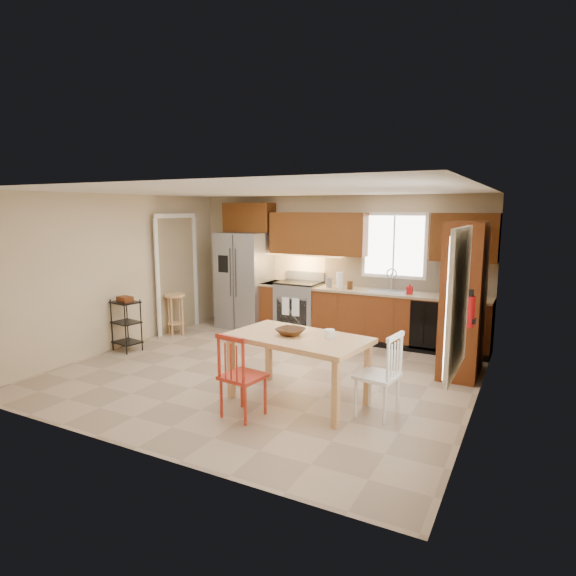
# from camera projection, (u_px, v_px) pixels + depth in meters

# --- Properties ---
(floor) EXTENTS (5.50, 5.50, 0.00)m
(floor) POSITION_uv_depth(u_px,v_px,m) (265.00, 372.00, 6.76)
(floor) COLOR tan
(floor) RESTS_ON ground
(ceiling) EXTENTS (5.50, 5.00, 0.02)m
(ceiling) POSITION_uv_depth(u_px,v_px,m) (264.00, 191.00, 6.35)
(ceiling) COLOR silver
(ceiling) RESTS_ON ground
(wall_back) EXTENTS (5.50, 0.02, 2.50)m
(wall_back) POSITION_uv_depth(u_px,v_px,m) (334.00, 265.00, 8.74)
(wall_back) COLOR #CCB793
(wall_back) RESTS_ON ground
(wall_front) EXTENTS (5.50, 0.02, 2.50)m
(wall_front) POSITION_uv_depth(u_px,v_px,m) (126.00, 322.00, 4.37)
(wall_front) COLOR #CCB793
(wall_front) RESTS_ON ground
(wall_left) EXTENTS (0.02, 5.00, 2.50)m
(wall_left) POSITION_uv_depth(u_px,v_px,m) (119.00, 272.00, 7.81)
(wall_left) COLOR #CCB793
(wall_left) RESTS_ON ground
(wall_right) EXTENTS (0.02, 5.00, 2.50)m
(wall_right) POSITION_uv_depth(u_px,v_px,m) (480.00, 302.00, 5.30)
(wall_right) COLOR #CCB793
(wall_right) RESTS_ON ground
(refrigerator) EXTENTS (0.92, 0.75, 1.82)m
(refrigerator) POSITION_uv_depth(u_px,v_px,m) (244.00, 280.00, 9.24)
(refrigerator) COLOR gray
(refrigerator) RESTS_ON floor
(range_stove) EXTENTS (0.76, 0.63, 0.92)m
(range_stove) POSITION_uv_depth(u_px,v_px,m) (299.00, 308.00, 8.84)
(range_stove) COLOR gray
(range_stove) RESTS_ON floor
(base_cabinet_narrow) EXTENTS (0.30, 0.60, 0.90)m
(base_cabinet_narrow) POSITION_uv_depth(u_px,v_px,m) (274.00, 306.00, 9.11)
(base_cabinet_narrow) COLOR #632E12
(base_cabinet_narrow) RESTS_ON floor
(base_cabinet_run) EXTENTS (2.92, 0.60, 0.90)m
(base_cabinet_run) POSITION_uv_depth(u_px,v_px,m) (398.00, 319.00, 8.02)
(base_cabinet_run) COLOR #632E12
(base_cabinet_run) RESTS_ON floor
(dishwasher) EXTENTS (0.60, 0.02, 0.78)m
(dishwasher) POSITION_uv_depth(u_px,v_px,m) (429.00, 326.00, 7.51)
(dishwasher) COLOR black
(dishwasher) RESTS_ON floor
(backsplash) EXTENTS (2.92, 0.03, 0.55)m
(backsplash) POSITION_uv_depth(u_px,v_px,m) (404.00, 274.00, 8.15)
(backsplash) COLOR beige
(backsplash) RESTS_ON wall_back
(upper_over_fridge) EXTENTS (1.00, 0.35, 0.55)m
(upper_over_fridge) POSITION_uv_depth(u_px,v_px,m) (249.00, 217.00, 9.22)
(upper_over_fridge) COLOR #613610
(upper_over_fridge) RESTS_ON wall_back
(upper_left_block) EXTENTS (1.80, 0.35, 0.75)m
(upper_left_block) POSITION_uv_depth(u_px,v_px,m) (318.00, 234.00, 8.61)
(upper_left_block) COLOR #613610
(upper_left_block) RESTS_ON wall_back
(upper_right_block) EXTENTS (1.00, 0.35, 0.75)m
(upper_right_block) POSITION_uv_depth(u_px,v_px,m) (465.00, 237.00, 7.47)
(upper_right_block) COLOR #613610
(upper_right_block) RESTS_ON wall_back
(window_back) EXTENTS (1.12, 0.04, 1.12)m
(window_back) POSITION_uv_depth(u_px,v_px,m) (394.00, 245.00, 8.16)
(window_back) COLOR white
(window_back) RESTS_ON wall_back
(sink) EXTENTS (0.62, 0.46, 0.16)m
(sink) POSITION_uv_depth(u_px,v_px,m) (388.00, 294.00, 8.04)
(sink) COLOR gray
(sink) RESTS_ON base_cabinet_run
(undercab_glow) EXTENTS (1.60, 0.30, 0.01)m
(undercab_glow) POSITION_uv_depth(u_px,v_px,m) (302.00, 255.00, 8.79)
(undercab_glow) COLOR #FFBF66
(undercab_glow) RESTS_ON wall_back
(soap_bottle) EXTENTS (0.09, 0.09, 0.19)m
(soap_bottle) POSITION_uv_depth(u_px,v_px,m) (410.00, 288.00, 7.76)
(soap_bottle) COLOR #B20C10
(soap_bottle) RESTS_ON base_cabinet_run
(paper_towel) EXTENTS (0.12, 0.12, 0.28)m
(paper_towel) POSITION_uv_depth(u_px,v_px,m) (340.00, 280.00, 8.35)
(paper_towel) COLOR white
(paper_towel) RESTS_ON base_cabinet_run
(canister_steel) EXTENTS (0.11, 0.11, 0.18)m
(canister_steel) POSITION_uv_depth(u_px,v_px,m) (329.00, 282.00, 8.45)
(canister_steel) COLOR gray
(canister_steel) RESTS_ON base_cabinet_run
(canister_wood) EXTENTS (0.10, 0.10, 0.14)m
(canister_wood) POSITION_uv_depth(u_px,v_px,m) (350.00, 285.00, 8.25)
(canister_wood) COLOR #472812
(canister_wood) RESTS_ON base_cabinet_run
(pantry) EXTENTS (0.50, 0.95, 2.10)m
(pantry) POSITION_uv_depth(u_px,v_px,m) (464.00, 299.00, 6.53)
(pantry) COLOR #632E12
(pantry) RESTS_ON floor
(fire_extinguisher) EXTENTS (0.12, 0.12, 0.36)m
(fire_extinguisher) POSITION_uv_depth(u_px,v_px,m) (469.00, 312.00, 5.51)
(fire_extinguisher) COLOR #B20C10
(fire_extinguisher) RESTS_ON wall_right
(window_right) EXTENTS (0.04, 1.02, 1.32)m
(window_right) POSITION_uv_depth(u_px,v_px,m) (459.00, 301.00, 4.29)
(window_right) COLOR white
(window_right) RESTS_ON wall_right
(doorway) EXTENTS (0.04, 0.95, 2.10)m
(doorway) POSITION_uv_depth(u_px,v_px,m) (176.00, 275.00, 8.94)
(doorway) COLOR #8C7A59
(doorway) RESTS_ON wall_left
(dining_table) EXTENTS (1.72, 1.11, 0.78)m
(dining_table) POSITION_uv_depth(u_px,v_px,m) (298.00, 369.00, 5.68)
(dining_table) COLOR #DEAB6F
(dining_table) RESTS_ON floor
(chair_red) EXTENTS (0.50, 0.50, 0.95)m
(chair_red) POSITION_uv_depth(u_px,v_px,m) (243.00, 375.00, 5.26)
(chair_red) COLOR #AB2C1A
(chair_red) RESTS_ON floor
(chair_white) EXTENTS (0.50, 0.50, 0.95)m
(chair_white) POSITION_uv_depth(u_px,v_px,m) (378.00, 374.00, 5.28)
(chair_white) COLOR white
(chair_white) RESTS_ON floor
(table_bowl) EXTENTS (0.37, 0.37, 0.08)m
(table_bowl) POSITION_uv_depth(u_px,v_px,m) (291.00, 335.00, 5.66)
(table_bowl) COLOR #472812
(table_bowl) RESTS_ON dining_table
(table_jar) EXTENTS (0.14, 0.14, 0.14)m
(table_jar) POSITION_uv_depth(u_px,v_px,m) (329.00, 335.00, 5.54)
(table_jar) COLOR white
(table_jar) RESTS_ON dining_table
(bar_stool) EXTENTS (0.42, 0.42, 0.74)m
(bar_stool) POSITION_uv_depth(u_px,v_px,m) (176.00, 315.00, 8.70)
(bar_stool) COLOR #DEAB6F
(bar_stool) RESTS_ON floor
(utility_cart) EXTENTS (0.47, 0.40, 0.84)m
(utility_cart) POSITION_uv_depth(u_px,v_px,m) (126.00, 325.00, 7.71)
(utility_cart) COLOR black
(utility_cart) RESTS_ON floor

